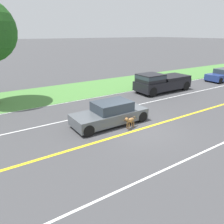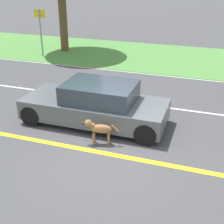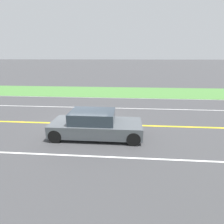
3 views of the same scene
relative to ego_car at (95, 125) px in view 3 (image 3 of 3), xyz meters
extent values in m
plane|color=#424244|center=(-1.62, -0.94, -0.63)|extent=(400.00, 400.00, 0.00)
cube|color=yellow|center=(-1.62, -0.94, -0.62)|extent=(0.18, 160.00, 0.01)
cube|color=white|center=(-8.62, -0.94, -0.62)|extent=(0.14, 160.00, 0.01)
cube|color=white|center=(1.88, -0.94, -0.62)|extent=(0.10, 160.00, 0.01)
cube|color=white|center=(-5.12, -0.94, -0.62)|extent=(0.10, 160.00, 0.01)
cube|color=#4C843D|center=(-11.62, -0.94, -0.61)|extent=(6.00, 160.00, 0.03)
cube|color=#51565B|center=(0.00, 0.05, -0.15)|extent=(1.79, 4.50, 0.61)
cube|color=#2D3842|center=(0.00, -0.13, 0.44)|extent=(1.54, 2.16, 0.56)
cylinder|color=black|center=(0.81, 1.88, -0.31)|extent=(0.22, 0.64, 0.64)
cylinder|color=black|center=(0.81, -1.79, -0.31)|extent=(0.22, 0.64, 0.64)
cylinder|color=black|center=(-0.81, 1.88, -0.31)|extent=(0.22, 0.64, 0.64)
cylinder|color=black|center=(-0.81, -1.79, -0.31)|extent=(0.22, 0.64, 0.64)
ellipsoid|color=olive|center=(-1.18, -0.61, -0.15)|extent=(0.32, 0.62, 0.26)
cylinder|color=olive|center=(-1.16, -0.39, -0.45)|extent=(0.07, 0.07, 0.35)
cylinder|color=olive|center=(-1.06, -0.79, -0.45)|extent=(0.07, 0.07, 0.35)
cylinder|color=olive|center=(-1.29, -0.42, -0.45)|extent=(0.07, 0.07, 0.35)
cylinder|color=olive|center=(-1.19, -0.82, -0.45)|extent=(0.07, 0.07, 0.35)
cylinder|color=olive|center=(-1.23, -0.36, -0.05)|extent=(0.16, 0.19, 0.16)
sphere|color=olive|center=(-1.26, -0.26, 0.01)|extent=(0.24, 0.24, 0.20)
ellipsoid|color=#331E14|center=(-1.29, -0.12, -0.01)|extent=(0.11, 0.11, 0.08)
cone|color=brown|center=(-1.20, -0.25, 0.09)|extent=(0.08, 0.08, 0.09)
cone|color=brown|center=(-1.31, -0.28, 0.09)|extent=(0.08, 0.08, 0.09)
cylinder|color=olive|center=(-1.09, -0.99, -0.11)|extent=(0.10, 0.23, 0.22)
camera|label=1|loc=(-10.09, 6.52, 4.48)|focal=35.00mm
camera|label=2|loc=(-8.28, -3.35, 3.96)|focal=50.00mm
camera|label=3|loc=(8.05, 1.47, 3.30)|focal=28.00mm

